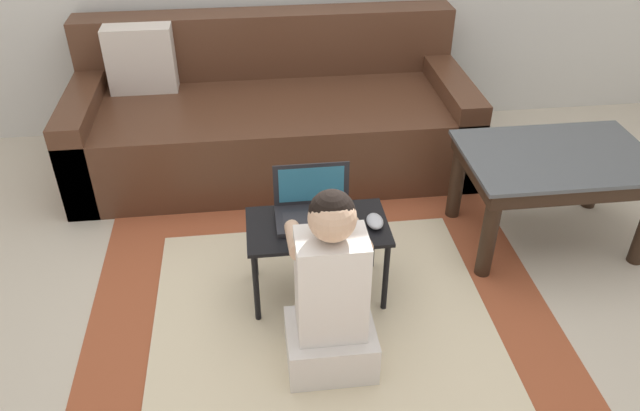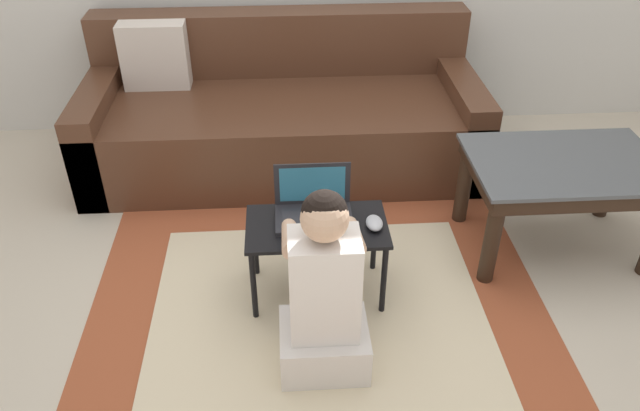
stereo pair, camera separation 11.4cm
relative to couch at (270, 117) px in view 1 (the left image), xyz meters
The scene contains 8 objects.
ground_plane 1.17m from the couch, 81.74° to the right, with size 16.00×16.00×0.00m, color beige.
area_rug 1.41m from the couch, 84.56° to the right, with size 1.92×1.83×0.01m.
couch is the anchor object (origin of this frame).
coffee_table 1.55m from the couch, 36.10° to the right, with size 0.84×0.57×0.46m.
laptop_desk 1.18m from the couch, 83.65° to the right, with size 0.57×0.32×0.36m.
laptop 1.14m from the couch, 83.85° to the right, with size 0.31×0.20×0.21m.
computer_mouse 1.26m from the couch, 73.38° to the right, with size 0.07×0.10×0.04m.
person_seated 1.58m from the couch, 85.16° to the right, with size 0.33×0.41×0.77m.
Camera 1 is at (-0.26, -2.06, 1.85)m, focal length 35.00 mm.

